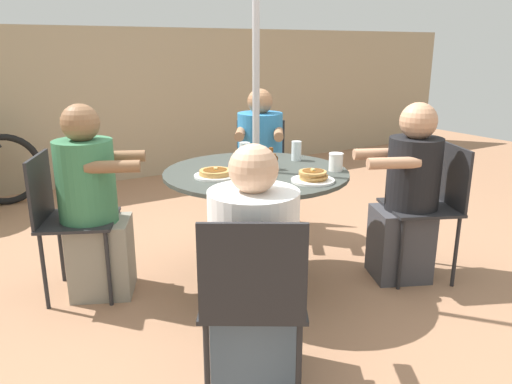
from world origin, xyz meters
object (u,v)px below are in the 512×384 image
diner_east (254,282)px  diner_south (407,199)px  coffee_cup (336,162)px  patio_chair_south (432,201)px  syrup_bottle (271,161)px  patio_chair_east (253,297)px  patio_table (256,197)px  patio_chair_west (260,165)px  diner_west (260,169)px  pancake_plate_a (263,184)px  pancake_plate_b (215,174)px  patio_chair_north (65,214)px  drinking_glass_b (296,151)px  drinking_glass_a (245,152)px  pancake_plate_c (313,177)px  diner_north (93,210)px

diner_east → diner_south: 1.44m
coffee_cup → patio_chair_south: bearing=-19.8°
syrup_bottle → coffee_cup: bearing=-37.0°
patio_chair_east → patio_table: bearing=90.0°
patio_chair_west → syrup_bottle: syrup_bottle is taller
diner_west → diner_east: bearing=90.6°
pancake_plate_a → pancake_plate_b: size_ratio=1.00×
diner_east → syrup_bottle: size_ratio=8.23×
patio_chair_north → drinking_glass_b: bearing=100.3°
patio_table → drinking_glass_a: size_ratio=8.52×
patio_chair_east → patio_chair_west: 2.25m
drinking_glass_b → diner_east: bearing=-133.5°
diner_east → pancake_plate_a: (0.33, 0.47, 0.28)m
patio_chair_north → patio_chair_east: bearing=41.6°
diner_east → coffee_cup: bearing=63.9°
patio_table → patio_chair_north: bearing=155.1°
patio_chair_west → drinking_glass_a: drinking_glass_a is taller
patio_chair_south → pancake_plate_a: 1.23m
drinking_glass_b → patio_chair_north: bearing=165.4°
diner_east → drinking_glass_a: size_ratio=8.44×
diner_south → pancake_plate_a: (-1.05, 0.05, 0.24)m
diner_south → patio_chair_west: bearing=35.4°
syrup_bottle → diner_east: bearing=-126.9°
patio_chair_east → syrup_bottle: size_ratio=6.50×
syrup_bottle → drinking_glass_b: (0.27, 0.12, 0.01)m
patio_chair_north → pancake_plate_c: size_ratio=3.61×
diner_east → diner_south: size_ratio=0.96×
diner_east → patio_chair_west: size_ratio=1.27×
patio_chair_north → drinking_glass_b: drinking_glass_b is taller
diner_north → drinking_glass_b: (1.25, -0.29, 0.27)m
syrup_bottle → drinking_glass_a: (-0.05, 0.24, 0.01)m
diner_north → patio_chair_west: size_ratio=1.33×
drinking_glass_b → patio_chair_south: bearing=-41.3°
patio_chair_west → syrup_bottle: 1.12m
syrup_bottle → patio_chair_east: bearing=-126.1°
diner_east → pancake_plate_c: diner_east is taller
drinking_glass_a → patio_chair_west: bearing=52.0°
syrup_bottle → patio_chair_north: bearing=156.7°
patio_chair_south → pancake_plate_c: (-0.89, 0.10, 0.25)m
coffee_cup → drinking_glass_a: bearing=126.9°
diner_south → syrup_bottle: (-0.78, 0.39, 0.27)m
patio_chair_west → drinking_glass_b: 0.92m
patio_chair_east → diner_east: 0.17m
patio_chair_north → diner_west: size_ratio=0.76×
diner_west → coffee_cup: 1.09m
diner_south → diner_east: bearing=131.2°
diner_east → patio_chair_west: (1.12, 1.76, 0.02)m
patio_chair_north → patio_chair_east: 1.50m
patio_chair_south → diner_west: (-0.50, 1.27, 0.01)m
pancake_plate_a → patio_chair_south: bearing=-5.5°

